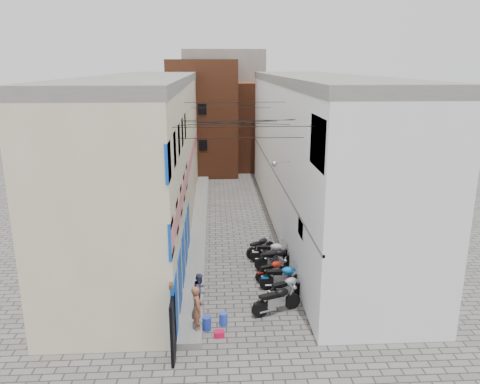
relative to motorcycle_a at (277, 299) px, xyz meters
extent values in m
plane|color=#5D5B58|center=(-1.32, -2.36, -0.63)|extent=(90.00, 90.00, 0.00)
cube|color=slate|center=(-3.37, 10.64, -0.50)|extent=(0.90, 26.00, 0.25)
cube|color=beige|center=(-6.32, 10.64, 3.62)|extent=(5.00, 26.00, 8.50)
cube|color=#D8797F|center=(-3.86, 10.64, 3.37)|extent=(0.10, 26.00, 0.80)
cube|color=#0C46BE|center=(-3.85, 2.54, 0.67)|extent=(0.12, 10.20, 2.40)
cube|color=#0C46BE|center=(-3.87, 2.54, 4.67)|extent=(0.10, 10.20, 4.00)
cube|color=slate|center=(-6.32, 10.64, 8.12)|extent=(5.10, 26.00, 0.50)
cube|color=black|center=(-3.84, -2.76, 0.47)|extent=(0.10, 1.20, 2.20)
cube|color=white|center=(3.68, 10.64, 3.62)|extent=(5.00, 26.00, 8.50)
cube|color=#0C46BE|center=(1.23, -0.86, 6.37)|extent=(0.10, 2.40, 1.80)
cube|color=white|center=(1.24, 1.64, 2.37)|extent=(0.08, 1.00, 0.70)
cylinder|color=#B2B2B7|center=(0.83, 4.64, 4.57)|extent=(0.80, 0.06, 0.06)
sphere|color=#B2B2B7|center=(0.43, 4.64, 4.47)|extent=(0.28, 0.28, 0.28)
cube|color=slate|center=(3.68, 10.64, 8.12)|extent=(5.10, 26.00, 0.50)
cube|color=slate|center=(1.22, 10.64, 2.77)|extent=(0.10, 26.00, 0.12)
cube|color=brown|center=(-3.32, 25.64, 4.37)|extent=(6.00, 6.00, 10.00)
cube|color=brown|center=(1.68, 27.64, 3.37)|extent=(5.00, 6.00, 8.00)
cube|color=slate|center=(-1.32, 31.64, 4.87)|extent=(8.00, 5.00, 11.00)
cube|color=black|center=(-1.32, 22.84, 0.57)|extent=(2.00, 0.30, 2.40)
cylinder|color=black|center=(-1.32, -0.36, 6.87)|extent=(5.20, 0.02, 0.02)
cylinder|color=black|center=(-1.32, 1.64, 6.17)|extent=(5.20, 0.02, 0.02)
cylinder|color=black|center=(-1.32, 4.14, 6.57)|extent=(5.20, 0.02, 0.02)
cylinder|color=black|center=(-1.32, 6.64, 7.17)|extent=(5.20, 0.02, 0.02)
cylinder|color=black|center=(-1.32, 9.64, 5.87)|extent=(5.20, 0.02, 0.02)
cylinder|color=black|center=(-1.32, 12.64, 6.37)|extent=(5.20, 0.02, 0.02)
cylinder|color=black|center=(-1.32, 2.64, 6.67)|extent=(5.65, 2.07, 0.02)
cylinder|color=black|center=(-1.32, 5.64, 6.27)|extent=(5.80, 1.58, 0.02)
imported|color=#9C5739|center=(-3.10, -1.36, 0.46)|extent=(0.47, 0.65, 1.66)
imported|color=#3A3956|center=(-3.02, 0.22, 0.34)|extent=(0.77, 0.85, 1.42)
cylinder|color=#233CB0|center=(-2.76, -1.08, -0.37)|extent=(0.38, 0.38, 0.52)
cylinder|color=blue|center=(-2.14, -0.79, -0.38)|extent=(0.38, 0.38, 0.49)
cube|color=red|center=(-2.30, -1.59, -0.51)|extent=(0.39, 0.30, 0.23)
camera|label=1|loc=(-2.39, -16.66, 8.98)|focal=35.00mm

